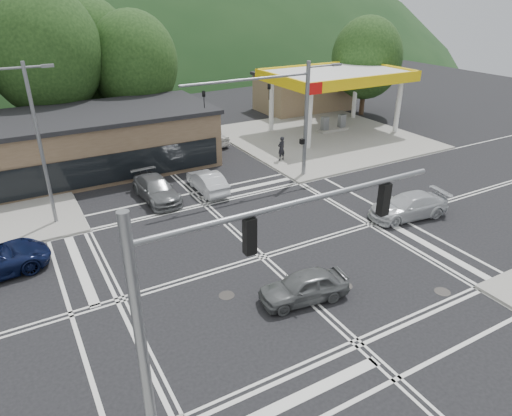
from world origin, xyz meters
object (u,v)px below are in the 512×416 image
car_queue_b (210,136)px  pedestrian (281,148)px  car_northbound (156,189)px  car_queue_a (207,182)px  car_silver_east (408,206)px  car_grey_center (304,286)px

car_queue_b → pedestrian: bearing=104.1°
car_northbound → pedestrian: (10.74, 2.07, 0.38)m
car_queue_a → pedestrian: pedestrian is taller
car_queue_a → pedestrian: size_ratio=2.24×
car_northbound → pedestrian: 10.94m
car_silver_east → car_queue_b: 19.17m
car_grey_center → pedestrian: size_ratio=2.09×
car_silver_east → car_queue_a: car_silver_east is taller
car_grey_center → car_silver_east: 10.58m
car_grey_center → pedestrian: 17.62m
car_queue_a → car_northbound: (-3.36, 0.43, 0.01)m
car_grey_center → pedestrian: (8.59, 15.38, 0.42)m
car_silver_east → car_queue_b: size_ratio=1.15×
car_grey_center → car_northbound: car_northbound is taller
car_silver_east → car_northbound: 15.53m
car_queue_b → car_northbound: 11.84m
car_queue_b → pedestrian: (2.98, -6.87, 0.37)m
pedestrian → car_silver_east: bearing=82.8°
car_northbound → car_queue_b: bearing=46.7°
car_grey_center → car_silver_east: bearing=117.9°
car_grey_center → car_northbound: (-2.15, 13.30, 0.04)m
car_queue_b → car_grey_center: bearing=66.6°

